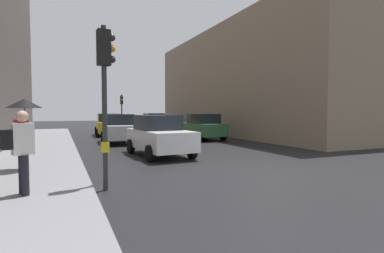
{
  "coord_description": "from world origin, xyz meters",
  "views": [
    {
      "loc": [
        -6.08,
        -8.0,
        1.9
      ],
      "look_at": [
        0.47,
        7.13,
        1.1
      ],
      "focal_mm": 28.41,
      "sensor_mm": 36.0,
      "label": 1
    }
  ],
  "objects_px": {
    "car_dark_suv": "(153,122)",
    "car_yellow_taxi": "(108,125)",
    "car_white_compact": "(159,135)",
    "pedestrian_with_umbrella": "(23,114)",
    "traffic_light_far_median": "(122,106)",
    "car_silver_hatchback": "(119,129)",
    "car_green_estate": "(202,127)",
    "traffic_light_near_left": "(105,78)",
    "pedestrian_with_black_backpack": "(21,147)"
  },
  "relations": [
    {
      "from": "car_green_estate",
      "to": "car_yellow_taxi",
      "type": "bearing_deg",
      "value": 130.72
    },
    {
      "from": "pedestrian_with_black_backpack",
      "to": "car_silver_hatchback",
      "type": "bearing_deg",
      "value": 70.61
    },
    {
      "from": "car_white_compact",
      "to": "pedestrian_with_black_backpack",
      "type": "xyz_separation_m",
      "value": [
        -4.69,
        -5.45,
        0.29
      ]
    },
    {
      "from": "car_dark_suv",
      "to": "pedestrian_with_black_backpack",
      "type": "bearing_deg",
      "value": -112.94
    },
    {
      "from": "car_white_compact",
      "to": "pedestrian_with_umbrella",
      "type": "distance_m",
      "value": 5.5
    },
    {
      "from": "car_dark_suv",
      "to": "car_green_estate",
      "type": "height_order",
      "value": "same"
    },
    {
      "from": "traffic_light_far_median",
      "to": "car_silver_hatchback",
      "type": "bearing_deg",
      "value": -101.09
    },
    {
      "from": "car_yellow_taxi",
      "to": "car_silver_hatchback",
      "type": "bearing_deg",
      "value": -92.11
    },
    {
      "from": "traffic_light_near_left",
      "to": "car_yellow_taxi",
      "type": "relative_size",
      "value": 0.92
    },
    {
      "from": "car_dark_suv",
      "to": "pedestrian_with_black_backpack",
      "type": "distance_m",
      "value": 23.27
    },
    {
      "from": "traffic_light_far_median",
      "to": "car_white_compact",
      "type": "bearing_deg",
      "value": -95.45
    },
    {
      "from": "traffic_light_far_median",
      "to": "car_silver_hatchback",
      "type": "relative_size",
      "value": 0.84
    },
    {
      "from": "traffic_light_far_median",
      "to": "pedestrian_with_umbrella",
      "type": "bearing_deg",
      "value": -108.16
    },
    {
      "from": "car_dark_suv",
      "to": "pedestrian_with_umbrella",
      "type": "xyz_separation_m",
      "value": [
        -9.32,
        -18.21,
        0.96
      ]
    },
    {
      "from": "car_yellow_taxi",
      "to": "car_silver_hatchback",
      "type": "distance_m",
      "value": 6.3
    },
    {
      "from": "traffic_light_far_median",
      "to": "pedestrian_with_umbrella",
      "type": "relative_size",
      "value": 1.69
    },
    {
      "from": "car_dark_suv",
      "to": "car_yellow_taxi",
      "type": "bearing_deg",
      "value": -143.04
    },
    {
      "from": "traffic_light_near_left",
      "to": "pedestrian_with_umbrella",
      "type": "relative_size",
      "value": 1.84
    },
    {
      "from": "car_dark_suv",
      "to": "car_silver_hatchback",
      "type": "xyz_separation_m",
      "value": [
        -5.01,
        -9.89,
        0.0
      ]
    },
    {
      "from": "car_white_compact",
      "to": "car_yellow_taxi",
      "type": "distance_m",
      "value": 12.39
    },
    {
      "from": "traffic_light_near_left",
      "to": "car_silver_hatchback",
      "type": "relative_size",
      "value": 0.92
    },
    {
      "from": "pedestrian_with_black_backpack",
      "to": "car_yellow_taxi",
      "type": "bearing_deg",
      "value": 76.46
    },
    {
      "from": "traffic_light_near_left",
      "to": "car_white_compact",
      "type": "distance_m",
      "value": 6.18
    },
    {
      "from": "car_yellow_taxi",
      "to": "pedestrian_with_black_backpack",
      "type": "distance_m",
      "value": 18.35
    },
    {
      "from": "traffic_light_near_left",
      "to": "pedestrian_with_black_backpack",
      "type": "distance_m",
      "value": 2.38
    },
    {
      "from": "traffic_light_far_median",
      "to": "car_yellow_taxi",
      "type": "height_order",
      "value": "traffic_light_far_median"
    },
    {
      "from": "car_green_estate",
      "to": "pedestrian_with_black_backpack",
      "type": "xyz_separation_m",
      "value": [
        -9.67,
        -11.59,
        0.29
      ]
    },
    {
      "from": "car_dark_suv",
      "to": "car_yellow_taxi",
      "type": "distance_m",
      "value": 5.98
    },
    {
      "from": "car_dark_suv",
      "to": "car_silver_hatchback",
      "type": "relative_size",
      "value": 0.98
    },
    {
      "from": "car_silver_hatchback",
      "to": "car_green_estate",
      "type": "bearing_deg",
      "value": 0.54
    },
    {
      "from": "car_white_compact",
      "to": "car_green_estate",
      "type": "relative_size",
      "value": 1.01
    },
    {
      "from": "pedestrian_with_black_backpack",
      "to": "pedestrian_with_umbrella",
      "type": "bearing_deg",
      "value": 94.43
    },
    {
      "from": "traffic_light_far_median",
      "to": "car_yellow_taxi",
      "type": "relative_size",
      "value": 0.84
    },
    {
      "from": "traffic_light_far_median",
      "to": "car_dark_suv",
      "type": "height_order",
      "value": "traffic_light_far_median"
    },
    {
      "from": "car_yellow_taxi",
      "to": "car_silver_hatchback",
      "type": "height_order",
      "value": "same"
    },
    {
      "from": "car_white_compact",
      "to": "pedestrian_with_umbrella",
      "type": "height_order",
      "value": "pedestrian_with_umbrella"
    },
    {
      "from": "car_dark_suv",
      "to": "traffic_light_near_left",
      "type": "bearing_deg",
      "value": -109.08
    },
    {
      "from": "car_green_estate",
      "to": "pedestrian_with_black_backpack",
      "type": "distance_m",
      "value": 15.1
    },
    {
      "from": "traffic_light_near_left",
      "to": "car_silver_hatchback",
      "type": "height_order",
      "value": "traffic_light_near_left"
    },
    {
      "from": "car_white_compact",
      "to": "car_silver_hatchback",
      "type": "xyz_separation_m",
      "value": [
        -0.62,
        6.09,
        0.0
      ]
    },
    {
      "from": "traffic_light_far_median",
      "to": "car_white_compact",
      "type": "distance_m",
      "value": 18.23
    },
    {
      "from": "pedestrian_with_black_backpack",
      "to": "car_green_estate",
      "type": "bearing_deg",
      "value": 50.17
    },
    {
      "from": "traffic_light_far_median",
      "to": "car_white_compact",
      "type": "height_order",
      "value": "traffic_light_far_median"
    },
    {
      "from": "car_dark_suv",
      "to": "pedestrian_with_umbrella",
      "type": "bearing_deg",
      "value": -117.09
    },
    {
      "from": "car_white_compact",
      "to": "car_yellow_taxi",
      "type": "relative_size",
      "value": 1.0
    },
    {
      "from": "car_yellow_taxi",
      "to": "traffic_light_far_median",
      "type": "bearing_deg",
      "value": 69.59
    },
    {
      "from": "pedestrian_with_umbrella",
      "to": "pedestrian_with_black_backpack",
      "type": "relative_size",
      "value": 1.21
    },
    {
      "from": "traffic_light_near_left",
      "to": "car_silver_hatchback",
      "type": "bearing_deg",
      "value": 78.44
    },
    {
      "from": "car_green_estate",
      "to": "car_yellow_taxi",
      "type": "xyz_separation_m",
      "value": [
        -5.37,
        6.24,
        0.0
      ]
    },
    {
      "from": "car_white_compact",
      "to": "pedestrian_with_umbrella",
      "type": "relative_size",
      "value": 2.01
    }
  ]
}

